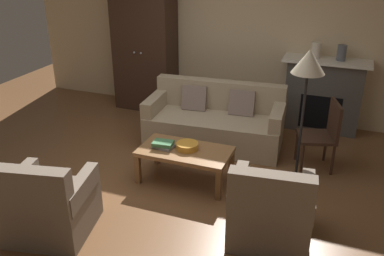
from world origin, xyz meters
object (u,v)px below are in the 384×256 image
(fruit_bowl, at_px, (187,146))
(book_stack, at_px, (163,145))
(armoire, at_px, (145,49))
(couch, at_px, (215,123))
(coffee_table, at_px, (185,154))
(side_chair_wooden, at_px, (324,131))
(mantel_vase_cream, at_px, (316,50))
(armchair_near_left, at_px, (49,206))
(floor_lamp, at_px, (308,70))
(fireplace, at_px, (323,95))
(mantel_vase_slate, at_px, (342,53))
(armchair_near_right, at_px, (270,212))

(fruit_bowl, height_order, book_stack, book_stack)
(armoire, height_order, couch, armoire)
(coffee_table, bearing_deg, couch, 89.37)
(armoire, xyz_separation_m, book_stack, (1.30, -2.15, -0.57))
(side_chair_wooden, bearing_deg, mantel_vase_cream, 104.15)
(armoire, relative_size, armchair_near_left, 2.24)
(coffee_table, distance_m, armchair_near_left, 1.68)
(mantel_vase_cream, bearing_deg, floor_lamp, -87.49)
(fruit_bowl, bearing_deg, couch, 90.29)
(coffee_table, bearing_deg, book_stack, -170.27)
(fireplace, bearing_deg, mantel_vase_slate, -5.69)
(book_stack, distance_m, armchair_near_left, 1.52)
(book_stack, bearing_deg, fruit_bowl, 14.77)
(fireplace, distance_m, armchair_near_left, 4.27)
(armchair_near_right, bearing_deg, armchair_near_left, -161.39)
(armoire, bearing_deg, fireplace, 1.51)
(side_chair_wooden, distance_m, floor_lamp, 1.13)
(armchair_near_right, bearing_deg, fireplace, 86.01)
(armoire, bearing_deg, armchair_near_right, -45.96)
(fireplace, bearing_deg, side_chair_wooden, -84.02)
(armoire, bearing_deg, side_chair_wooden, -20.87)
(armoire, bearing_deg, mantel_vase_cream, 1.24)
(coffee_table, bearing_deg, fireplace, 57.58)
(armoire, relative_size, coffee_table, 1.86)
(armchair_near_right, distance_m, side_chair_wooden, 1.71)
(fruit_bowl, relative_size, mantel_vase_cream, 1.11)
(book_stack, xyz_separation_m, mantel_vase_cream, (1.47, 2.21, 0.78))
(book_stack, bearing_deg, mantel_vase_cream, 56.37)
(fruit_bowl, distance_m, armchair_near_left, 1.72)
(book_stack, bearing_deg, armchair_near_right, -25.55)
(couch, relative_size, coffee_table, 1.79)
(armchair_near_left, relative_size, armchair_near_right, 1.04)
(armchair_near_right, relative_size, floor_lamp, 0.53)
(mantel_vase_cream, relative_size, mantel_vase_slate, 1.06)
(coffee_table, distance_m, side_chair_wooden, 1.78)
(armchair_near_left, bearing_deg, side_chair_wooden, 44.59)
(side_chair_wooden, bearing_deg, fireplace, 95.98)
(coffee_table, xyz_separation_m, book_stack, (-0.26, -0.05, 0.09))
(armoire, distance_m, mantel_vase_cream, 2.78)
(couch, distance_m, mantel_vase_slate, 2.08)
(couch, distance_m, armchair_near_right, 2.20)
(fireplace, xyz_separation_m, armchair_near_right, (-0.20, -2.92, -0.25))
(armoire, height_order, fruit_bowl, armoire)
(mantel_vase_cream, distance_m, floor_lamp, 1.85)
(armoire, bearing_deg, couch, -31.78)
(mantel_vase_slate, relative_size, floor_lamp, 0.14)
(armchair_near_left, xyz_separation_m, side_chair_wooden, (2.39, 2.36, 0.20))
(mantel_vase_slate, distance_m, armchair_near_left, 4.44)
(armchair_near_right, height_order, side_chair_wooden, side_chair_wooden)
(couch, bearing_deg, armchair_near_right, -57.87)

